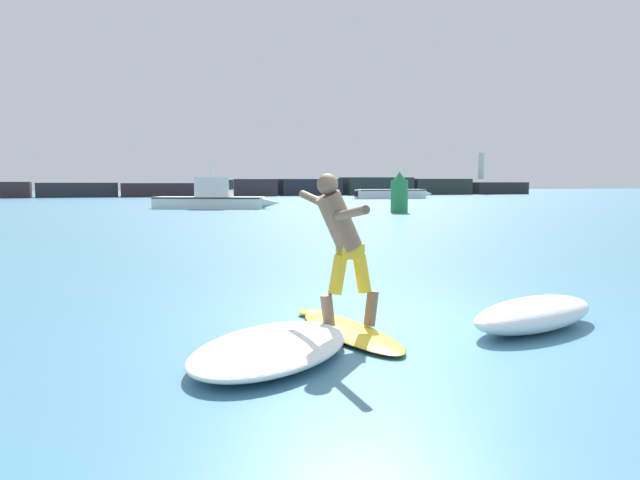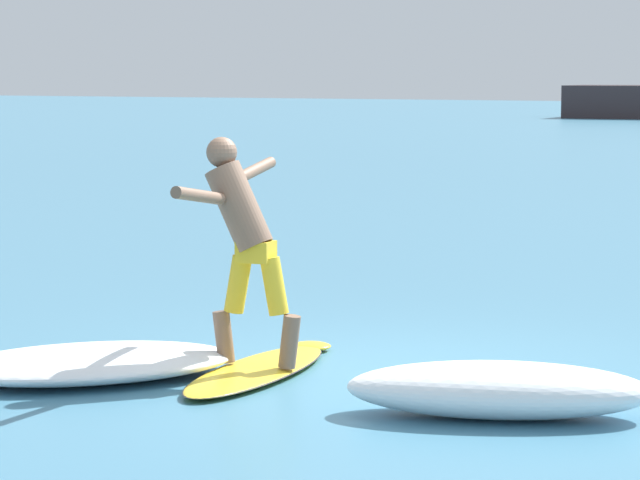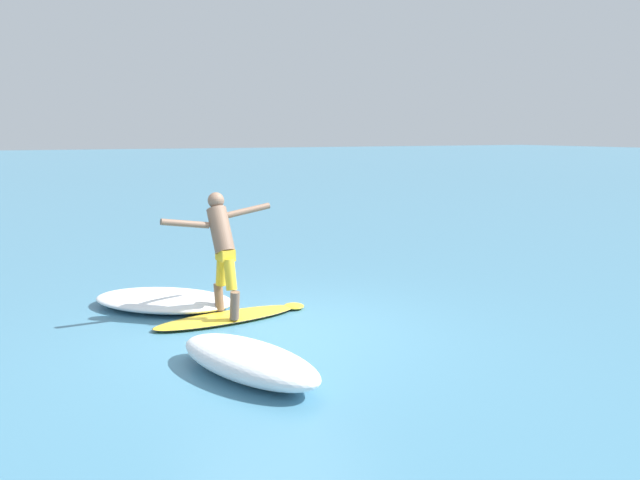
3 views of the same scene
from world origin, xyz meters
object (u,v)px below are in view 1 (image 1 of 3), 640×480
surfer (341,238)px  channel_marker_buoy (399,194)px  fishing_boat_near_jetty (213,198)px  small_boat_offshore (392,194)px  surfboard (348,331)px

surfer → channel_marker_buoy: bearing=63.6°
fishing_boat_near_jetty → channel_marker_buoy: size_ratio=3.48×
channel_marker_buoy → small_boat_offshore: bearing=66.4°
small_boat_offshore → channel_marker_buoy: size_ratio=3.53×
surfboard → fishing_boat_near_jetty: (3.04, 31.95, 0.58)m
fishing_boat_near_jetty → small_boat_offshore: (19.19, 15.83, -0.15)m
surfboard → surfer: size_ratio=1.37×
channel_marker_buoy → fishing_boat_near_jetty: bearing=138.5°
small_boat_offshore → fishing_boat_near_jetty: bearing=-140.5°
surfboard → fishing_boat_near_jetty: 32.10m
surfer → fishing_boat_near_jetty: fishing_boat_near_jetty is taller
fishing_boat_near_jetty → small_boat_offshore: bearing=39.5°
surfboard → channel_marker_buoy: bearing=63.8°
surfboard → surfer: 1.06m
fishing_boat_near_jetty → small_boat_offshore: size_ratio=0.99×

